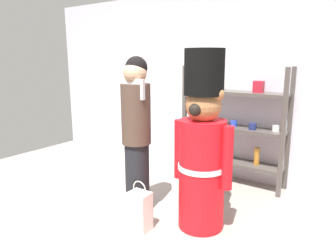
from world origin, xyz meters
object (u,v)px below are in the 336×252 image
(person_shopper, at_px, (136,131))
(shopping_bag, at_px, (140,210))
(merchandise_shelf, at_px, (233,125))
(teddy_bear_guard, at_px, (202,149))

(person_shopper, bearing_deg, shopping_bag, -46.56)
(person_shopper, bearing_deg, merchandise_shelf, 71.58)
(teddy_bear_guard, height_order, person_shopper, teddy_bear_guard)
(merchandise_shelf, distance_m, teddy_bear_guard, 1.30)
(person_shopper, xyz_separation_m, shopping_bag, (0.25, -0.26, -0.71))
(teddy_bear_guard, distance_m, shopping_bag, 0.86)
(person_shopper, height_order, shopping_bag, person_shopper)
(teddy_bear_guard, bearing_deg, merchandise_shelf, 100.36)
(merchandise_shelf, height_order, shopping_bag, merchandise_shelf)
(shopping_bag, bearing_deg, person_shopper, 133.44)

